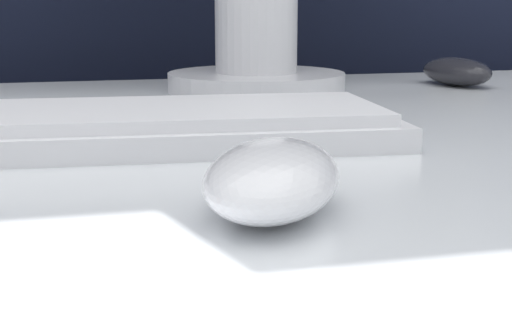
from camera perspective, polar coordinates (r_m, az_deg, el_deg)
The scene contains 4 objects.
partition_panel at distance 1.04m, azimuth -6.05°, elevation 4.35°, with size 5.00×0.03×1.39m.
computer_mouse_near at distance 0.32m, azimuth 1.33°, elevation -1.45°, with size 0.10×0.12×0.03m.
keyboard at distance 0.49m, azimuth -10.59°, elevation 2.67°, with size 0.38×0.16×0.02m.
computer_mouse_far at distance 0.85m, azimuth 15.74°, elevation 6.83°, with size 0.07×0.11×0.03m.
Camera 1 is at (-0.14, -0.47, 0.84)m, focal length 50.00 mm.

